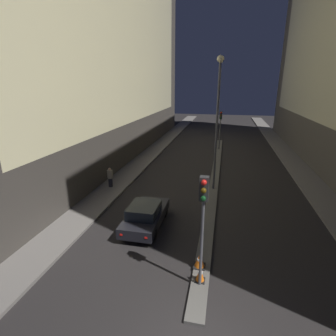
% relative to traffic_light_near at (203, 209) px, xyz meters
% --- Properties ---
extents(building_left, '(6.01, 42.56, 23.75)m').
position_rel_traffic_light_near_xyz_m(building_left, '(-11.72, 18.48, 8.41)').
color(building_left, '#423D38').
rests_on(building_left, ground).
extents(median_strip, '(0.71, 30.61, 0.12)m').
position_rel_traffic_light_near_xyz_m(median_strip, '(0.00, 13.50, -3.40)').
color(median_strip, '#56544F').
rests_on(median_strip, ground).
extents(traffic_light_near, '(0.32, 0.42, 4.55)m').
position_rel_traffic_light_near_xyz_m(traffic_light_near, '(0.00, 0.00, 0.00)').
color(traffic_light_near, '#4C4C51').
rests_on(traffic_light_near, median_strip).
extents(traffic_light_mid, '(0.32, 0.42, 4.55)m').
position_rel_traffic_light_near_xyz_m(traffic_light_mid, '(0.00, 23.28, 0.00)').
color(traffic_light_mid, '#4C4C51').
rests_on(traffic_light_mid, median_strip).
extents(street_lamp, '(0.48, 0.48, 9.42)m').
position_rel_traffic_light_near_xyz_m(street_lamp, '(0.00, 10.33, 2.69)').
color(street_lamp, '#4C4C51').
rests_on(street_lamp, median_strip).
extents(traffic_cone_near, '(0.40, 0.40, 0.69)m').
position_rel_traffic_light_near_xyz_m(traffic_cone_near, '(-0.01, 0.23, -3.00)').
color(traffic_cone_near, black).
rests_on(traffic_cone_near, median_strip).
extents(traffic_cone_far, '(0.52, 0.52, 0.64)m').
position_rel_traffic_light_near_xyz_m(traffic_cone_far, '(-0.12, 1.10, -3.03)').
color(traffic_cone_far, black).
rests_on(traffic_cone_far, median_strip).
extents(car_left_lane, '(1.83, 4.20, 1.47)m').
position_rel_traffic_light_near_xyz_m(car_left_lane, '(-3.45, 3.98, -2.72)').
color(car_left_lane, black).
rests_on(car_left_lane, ground).
extents(pedestrian_on_left_sidewalk, '(0.42, 0.42, 1.53)m').
position_rel_traffic_light_near_xyz_m(pedestrian_on_left_sidewalk, '(-7.78, 8.92, -2.52)').
color(pedestrian_on_left_sidewalk, black).
rests_on(pedestrian_on_left_sidewalk, sidewalk_left).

